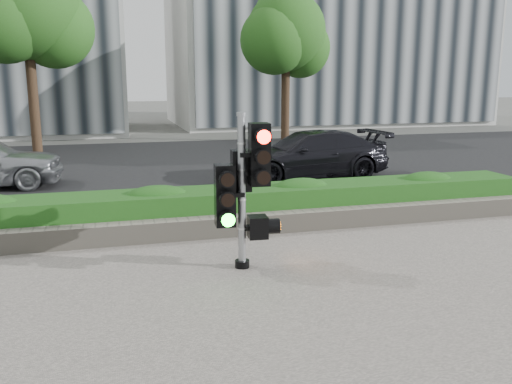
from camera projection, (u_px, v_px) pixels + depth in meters
The scene contains 11 objects.
ground at pixel (262, 274), 7.58m from camera, with size 120.00×120.00×0.00m, color #51514C.
sidewalk at pixel (334, 361), 5.22m from camera, with size 16.00×11.00×0.03m, color #9E9389.
road at pixel (174, 165), 17.01m from camera, with size 60.00×13.00×0.02m, color black.
curb at pixel (217, 216), 10.54m from camera, with size 60.00×0.25×0.12m, color gray.
stone_wall at pixel (232, 225), 9.33m from camera, with size 12.00×0.32×0.34m, color gray.
hedge at pixel (224, 207), 9.91m from camera, with size 12.00×1.00×0.68m, color #3B892A.
building_right at pixel (323, 22), 32.79m from camera, with size 18.00×10.00×12.00m, color #B7B7B2.
tree_left at pixel (26, 10), 19.10m from camera, with size 4.61×4.03×7.34m.
tree_right at pixel (285, 35), 22.75m from camera, with size 4.10×3.58×6.53m.
traffic_signal at pixel (243, 183), 7.56m from camera, with size 0.78×0.58×2.21m.
car_dark at pixel (308, 155), 14.67m from camera, with size 1.80×4.42×1.28m, color black.
Camera 1 is at (-1.99, -6.90, 2.69)m, focal length 38.00 mm.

